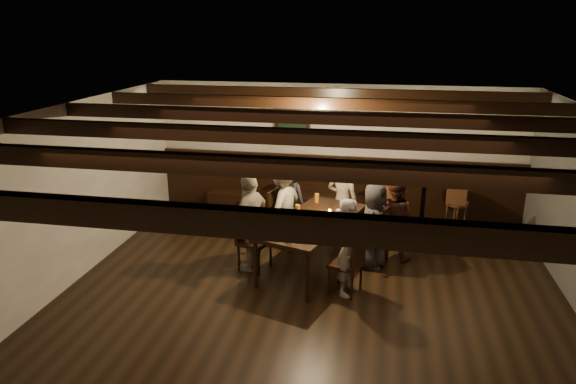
% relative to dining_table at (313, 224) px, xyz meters
% --- Properties ---
extents(room, '(7.00, 7.00, 7.00)m').
position_rel_dining_table_xyz_m(room, '(-0.17, 0.94, 0.40)').
color(room, black).
rests_on(room, ground).
extents(dining_table, '(1.45, 2.14, 0.74)m').
position_rel_dining_table_xyz_m(dining_table, '(0.00, 0.00, 0.00)').
color(dining_table, black).
rests_on(dining_table, floor).
extents(chair_left_near, '(0.53, 0.53, 0.92)m').
position_rel_dining_table_xyz_m(chair_left_near, '(-0.54, 0.65, -0.39)').
color(chair_left_near, black).
rests_on(chair_left_near, floor).
extents(chair_left_far, '(0.51, 0.51, 0.89)m').
position_rel_dining_table_xyz_m(chair_left_far, '(-0.82, -0.20, -0.40)').
color(chair_left_far, black).
rests_on(chair_left_far, floor).
extents(chair_right_near, '(0.51, 0.51, 0.89)m').
position_rel_dining_table_xyz_m(chair_right_near, '(0.82, 0.20, -0.40)').
color(chair_right_near, black).
rests_on(chair_right_near, floor).
extents(chair_right_far, '(0.49, 0.49, 0.85)m').
position_rel_dining_table_xyz_m(chair_right_far, '(0.54, -0.65, -0.42)').
color(chair_right_far, black).
rests_on(chair_right_far, floor).
extents(person_bench_left, '(0.71, 0.57, 1.27)m').
position_rel_dining_table_xyz_m(person_bench_left, '(-0.58, 1.14, -0.04)').
color(person_bench_left, '#2B2B2E').
rests_on(person_bench_left, floor).
extents(person_bench_centre, '(0.59, 0.47, 1.39)m').
position_rel_dining_table_xyz_m(person_bench_centre, '(0.33, 1.00, 0.02)').
color(person_bench_centre, gray).
rests_on(person_bench_centre, floor).
extents(person_bench_right, '(0.72, 0.64, 1.25)m').
position_rel_dining_table_xyz_m(person_bench_right, '(1.14, 0.58, -0.05)').
color(person_bench_right, '#4B261A').
rests_on(person_bench_right, floor).
extents(person_left_near, '(0.77, 1.02, 1.40)m').
position_rel_dining_table_xyz_m(person_left_near, '(-0.57, 0.66, 0.02)').
color(person_left_near, '#BCB69F').
rests_on(person_left_near, floor).
extents(person_left_far, '(0.59, 0.90, 1.42)m').
position_rel_dining_table_xyz_m(person_left_far, '(-0.85, -0.19, 0.04)').
color(person_left_far, gray).
rests_on(person_left_far, floor).
extents(person_right_near, '(0.57, 0.71, 1.26)m').
position_rel_dining_table_xyz_m(person_right_near, '(0.85, 0.19, -0.05)').
color(person_right_near, '#28282B').
rests_on(person_right_near, floor).
extents(person_right_far, '(0.44, 0.55, 1.30)m').
position_rel_dining_table_xyz_m(person_right_far, '(0.57, -0.66, -0.03)').
color(person_right_far, gray).
rests_on(person_right_far, floor).
extents(pint_a, '(0.07, 0.07, 0.14)m').
position_rel_dining_table_xyz_m(pint_a, '(-0.05, 0.75, 0.13)').
color(pint_a, '#BF7219').
rests_on(pint_a, dining_table).
extents(pint_b, '(0.07, 0.07, 0.14)m').
position_rel_dining_table_xyz_m(pint_b, '(0.44, 0.54, 0.13)').
color(pint_b, '#BF7219').
rests_on(pint_b, dining_table).
extents(pint_c, '(0.07, 0.07, 0.14)m').
position_rel_dining_table_xyz_m(pint_c, '(-0.25, 0.19, 0.13)').
color(pint_c, '#BF7219').
rests_on(pint_c, dining_table).
extents(pint_d, '(0.07, 0.07, 0.14)m').
position_rel_dining_table_xyz_m(pint_d, '(0.35, 0.10, 0.13)').
color(pint_d, silver).
rests_on(pint_d, dining_table).
extents(pint_e, '(0.07, 0.07, 0.14)m').
position_rel_dining_table_xyz_m(pint_e, '(-0.35, -0.36, 0.13)').
color(pint_e, '#BF7219').
rests_on(pint_e, dining_table).
extents(pint_f, '(0.07, 0.07, 0.14)m').
position_rel_dining_table_xyz_m(pint_f, '(0.02, -0.58, 0.13)').
color(pint_f, silver).
rests_on(pint_f, dining_table).
extents(pint_g, '(0.07, 0.07, 0.14)m').
position_rel_dining_table_xyz_m(pint_g, '(-0.20, -0.78, 0.13)').
color(pint_g, '#BF7219').
rests_on(pint_g, dining_table).
extents(plate_near, '(0.24, 0.24, 0.01)m').
position_rel_dining_table_xyz_m(plate_near, '(-0.36, -0.62, 0.07)').
color(plate_near, white).
rests_on(plate_near, dining_table).
extents(plate_far, '(0.24, 0.24, 0.01)m').
position_rel_dining_table_xyz_m(plate_far, '(0.08, -0.34, 0.07)').
color(plate_far, white).
rests_on(plate_far, dining_table).
extents(condiment_caddy, '(0.15, 0.10, 0.12)m').
position_rel_dining_table_xyz_m(condiment_caddy, '(-0.02, -0.05, 0.12)').
color(condiment_caddy, black).
rests_on(condiment_caddy, dining_table).
extents(candle, '(0.05, 0.05, 0.05)m').
position_rel_dining_table_xyz_m(candle, '(0.21, 0.25, 0.09)').
color(candle, beige).
rests_on(candle, dining_table).
extents(high_top_table, '(0.60, 0.60, 1.06)m').
position_rel_dining_table_xyz_m(high_top_table, '(1.59, 1.28, 0.02)').
color(high_top_table, black).
rests_on(high_top_table, floor).
extents(bar_stool_left, '(0.34, 0.37, 1.07)m').
position_rel_dining_table_xyz_m(bar_stool_left, '(1.09, 1.08, -0.28)').
color(bar_stool_left, '#3B2013').
rests_on(bar_stool_left, floor).
extents(bar_stool_right, '(0.36, 0.37, 1.07)m').
position_rel_dining_table_xyz_m(bar_stool_right, '(2.09, 1.13, -0.28)').
color(bar_stool_right, '#3B2013').
rests_on(bar_stool_right, floor).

